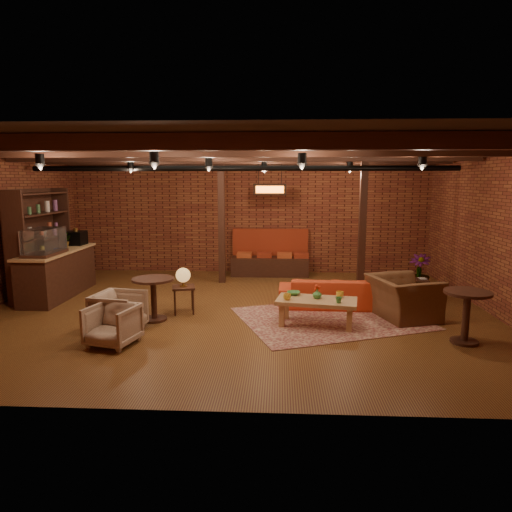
# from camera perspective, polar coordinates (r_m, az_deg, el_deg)

# --- Properties ---
(floor) EXTENTS (10.00, 10.00, 0.00)m
(floor) POSITION_cam_1_polar(r_m,az_deg,el_deg) (9.20, -2.52, -6.91)
(floor) COLOR #441D11
(floor) RESTS_ON ground
(ceiling) EXTENTS (10.00, 8.00, 0.02)m
(ceiling) POSITION_cam_1_polar(r_m,az_deg,el_deg) (8.84, -2.68, 13.40)
(ceiling) COLOR black
(ceiling) RESTS_ON wall_back
(wall_back) EXTENTS (10.00, 0.02, 3.20)m
(wall_back) POSITION_cam_1_polar(r_m,az_deg,el_deg) (12.85, -0.87, 5.05)
(wall_back) COLOR maroon
(wall_back) RESTS_ON ground
(wall_front) EXTENTS (10.00, 0.02, 3.20)m
(wall_front) POSITION_cam_1_polar(r_m,az_deg,el_deg) (4.96, -7.06, -2.19)
(wall_front) COLOR maroon
(wall_front) RESTS_ON ground
(wall_right) EXTENTS (0.02, 8.00, 3.20)m
(wall_right) POSITION_cam_1_polar(r_m,az_deg,el_deg) (9.76, 28.09, 2.52)
(wall_right) COLOR maroon
(wall_right) RESTS_ON ground
(ceiling_beams) EXTENTS (9.80, 6.40, 0.22)m
(ceiling_beams) POSITION_cam_1_polar(r_m,az_deg,el_deg) (8.84, -2.67, 12.62)
(ceiling_beams) COLOR black
(ceiling_beams) RESTS_ON ceiling
(ceiling_pipe) EXTENTS (9.60, 0.12, 0.12)m
(ceiling_pipe) POSITION_cam_1_polar(r_m,az_deg,el_deg) (10.42, -1.79, 10.89)
(ceiling_pipe) COLOR black
(ceiling_pipe) RESTS_ON ceiling
(post_left) EXTENTS (0.16, 0.16, 3.20)m
(post_left) POSITION_cam_1_polar(r_m,az_deg,el_deg) (11.52, -4.33, 4.51)
(post_left) COLOR black
(post_left) RESTS_ON ground
(post_right) EXTENTS (0.16, 0.16, 3.20)m
(post_right) POSITION_cam_1_polar(r_m,az_deg,el_deg) (11.00, 13.16, 4.05)
(post_right) COLOR black
(post_right) RESTS_ON ground
(service_counter) EXTENTS (0.80, 2.50, 1.60)m
(service_counter) POSITION_cam_1_polar(r_m,az_deg,el_deg) (11.11, -23.58, -0.61)
(service_counter) COLOR black
(service_counter) RESTS_ON ground
(plant_counter) EXTENTS (0.35, 0.39, 0.30)m
(plant_counter) POSITION_cam_1_polar(r_m,az_deg,el_deg) (11.19, -22.81, 1.69)
(plant_counter) COLOR #337F33
(plant_counter) RESTS_ON service_counter
(shelving_hutch) EXTENTS (0.52, 2.00, 2.40)m
(shelving_hutch) POSITION_cam_1_polar(r_m,az_deg,el_deg) (11.33, -25.30, 1.50)
(shelving_hutch) COLOR black
(shelving_hutch) RESTS_ON ground
(banquette) EXTENTS (2.10, 0.70, 1.00)m
(banquette) POSITION_cam_1_polar(r_m,az_deg,el_deg) (12.51, 1.75, -0.15)
(banquette) COLOR maroon
(banquette) RESTS_ON ground
(service_sign) EXTENTS (0.86, 0.06, 0.30)m
(service_sign) POSITION_cam_1_polar(r_m,az_deg,el_deg) (11.89, 1.74, 8.31)
(service_sign) COLOR orange
(service_sign) RESTS_ON ceiling
(ceiling_spotlights) EXTENTS (6.40, 4.40, 0.28)m
(ceiling_spotlights) POSITION_cam_1_polar(r_m,az_deg,el_deg) (8.83, -2.66, 11.20)
(ceiling_spotlights) COLOR black
(ceiling_spotlights) RESTS_ON ceiling
(rug) EXTENTS (3.92, 3.48, 0.01)m
(rug) POSITION_cam_1_polar(r_m,az_deg,el_deg) (8.83, 9.26, -7.69)
(rug) COLOR maroon
(rug) RESTS_ON floor
(sofa) EXTENTS (2.11, 0.87, 0.61)m
(sofa) POSITION_cam_1_polar(r_m,az_deg,el_deg) (9.55, 9.22, -4.50)
(sofa) COLOR red
(sofa) RESTS_ON floor
(coffee_table) EXTENTS (1.52, 0.94, 0.74)m
(coffee_table) POSITION_cam_1_polar(r_m,az_deg,el_deg) (8.30, 7.49, -5.72)
(coffee_table) COLOR #AA7E4F
(coffee_table) RESTS_ON floor
(side_table_lamp) EXTENTS (0.52, 0.52, 0.90)m
(side_table_lamp) POSITION_cam_1_polar(r_m,az_deg,el_deg) (9.04, -9.09, -2.81)
(side_table_lamp) COLOR black
(side_table_lamp) RESTS_ON floor
(round_table_left) EXTENTS (0.77, 0.77, 0.80)m
(round_table_left) POSITION_cam_1_polar(r_m,az_deg,el_deg) (8.69, -12.69, -4.39)
(round_table_left) COLOR black
(round_table_left) RESTS_ON floor
(armchair_a) EXTENTS (0.83, 0.87, 0.78)m
(armchair_a) POSITION_cam_1_polar(r_m,az_deg,el_deg) (8.21, -16.76, -6.51)
(armchair_a) COLOR beige
(armchair_a) RESTS_ON floor
(armchair_b) EXTENTS (0.84, 0.81, 0.72)m
(armchair_b) POSITION_cam_1_polar(r_m,az_deg,el_deg) (7.63, -17.50, -8.01)
(armchair_b) COLOR beige
(armchair_b) RESTS_ON floor
(armchair_right) EXTENTS (1.10, 1.39, 1.06)m
(armchair_right) POSITION_cam_1_polar(r_m,az_deg,el_deg) (9.06, 17.92, -4.16)
(armchair_right) COLOR brown
(armchair_right) RESTS_ON floor
(side_table_book) EXTENTS (0.45, 0.45, 0.46)m
(side_table_book) POSITION_cam_1_polar(r_m,az_deg,el_deg) (10.69, 19.70, -2.88)
(side_table_book) COLOR black
(side_table_book) RESTS_ON floor
(round_table_right) EXTENTS (0.73, 0.73, 0.86)m
(round_table_right) POSITION_cam_1_polar(r_m,az_deg,el_deg) (8.05, 24.84, -5.98)
(round_table_right) COLOR black
(round_table_right) RESTS_ON floor
(plant_tall) EXTENTS (1.92, 1.92, 2.59)m
(plant_tall) POSITION_cam_1_polar(r_m,az_deg,el_deg) (11.35, 19.97, 2.34)
(plant_tall) COLOR #4C7F4C
(plant_tall) RESTS_ON floor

